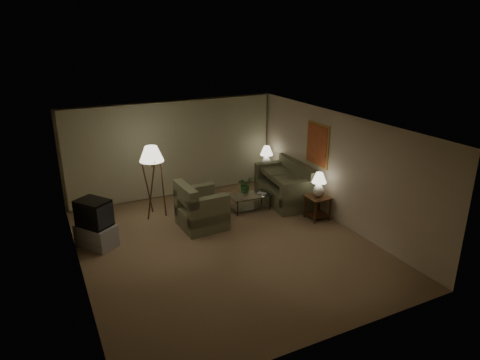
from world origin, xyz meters
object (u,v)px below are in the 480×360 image
object	(u,v)px
side_table_far	(266,174)
floor_lamp	(153,180)
tv_cabinet	(96,236)
side_table_near	(318,203)
ottoman	(216,205)
armchair	(202,209)
coffee_table	(250,200)
table_lamp_far	(267,155)
crt_tv	(94,213)
sofa	(284,186)
table_lamp_near	(319,183)
vase	(245,193)

from	to	relation	value
side_table_far	floor_lamp	distance (m)	3.70
tv_cabinet	floor_lamp	size ratio (longest dim) A/B	0.53
side_table_near	ottoman	world-z (taller)	side_table_near
armchair	coffee_table	xyz separation A→B (m)	(1.51, 0.39, -0.17)
table_lamp_far	crt_tv	xyz separation A→B (m)	(-5.20, -1.64, -0.19)
floor_lamp	sofa	bearing A→B (deg)	-10.25
floor_lamp	armchair	bearing A→B (deg)	-53.09
sofa	armchair	distance (m)	2.66
side_table_far	crt_tv	size ratio (longest dim) A/B	0.71
coffee_table	side_table_near	bearing A→B (deg)	-45.03
armchair	coffee_table	bearing A→B (deg)	-78.01
armchair	floor_lamp	xyz separation A→B (m)	(-0.84, 1.12, 0.52)
side_table_near	tv_cabinet	distance (m)	5.29
sofa	side_table_far	size ratio (longest dim) A/B	3.66
table_lamp_far	tv_cabinet	xyz separation A→B (m)	(-5.20, -1.64, -0.74)
side_table_near	coffee_table	xyz separation A→B (m)	(-1.25, 1.25, -0.14)
tv_cabinet	sofa	bearing A→B (deg)	59.32
armchair	ottoman	xyz separation A→B (m)	(0.64, 0.66, -0.26)
table_lamp_far	floor_lamp	bearing A→B (deg)	-170.14
table_lamp_far	tv_cabinet	world-z (taller)	table_lamp_far
table_lamp_near	sofa	bearing A→B (deg)	96.34
side_table_far	tv_cabinet	world-z (taller)	side_table_far
side_table_far	floor_lamp	world-z (taller)	floor_lamp
side_table_near	sofa	bearing A→B (deg)	96.34
table_lamp_near	tv_cabinet	bearing A→B (deg)	169.50
table_lamp_far	coffee_table	distance (m)	1.97
sofa	armchair	world-z (taller)	armchair
table_lamp_far	table_lamp_near	bearing A→B (deg)	-90.00
table_lamp_near	floor_lamp	bearing A→B (deg)	151.27
floor_lamp	vase	bearing A→B (deg)	-18.19
side_table_near	floor_lamp	xyz separation A→B (m)	(-3.60, 1.97, 0.55)
table_lamp_far	coffee_table	bearing A→B (deg)	-132.77
armchair	coffee_table	size ratio (longest dim) A/B	1.05
side_table_near	table_lamp_far	world-z (taller)	table_lamp_far
tv_cabinet	vase	size ratio (longest dim) A/B	6.63
side_table_far	table_lamp_near	size ratio (longest dim) A/B	0.96
tv_cabinet	ottoman	size ratio (longest dim) A/B	1.77
sofa	side_table_far	distance (m)	1.26
floor_lamp	coffee_table	bearing A→B (deg)	-17.10
sofa	side_table_near	size ratio (longest dim) A/B	3.66
table_lamp_near	crt_tv	bearing A→B (deg)	169.50
side_table_near	vase	distance (m)	1.88
table_lamp_far	vase	bearing A→B (deg)	-136.02
crt_tv	ottoman	size ratio (longest dim) A/B	1.53
side_table_near	coffee_table	world-z (taller)	side_table_near
side_table_far	crt_tv	xyz separation A→B (m)	(-5.20, -1.64, 0.40)
sofa	crt_tv	xyz separation A→B (m)	(-5.05, -0.39, 0.36)
side_table_near	side_table_far	world-z (taller)	same
armchair	tv_cabinet	bearing A→B (deg)	84.88
floor_lamp	ottoman	world-z (taller)	floor_lamp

